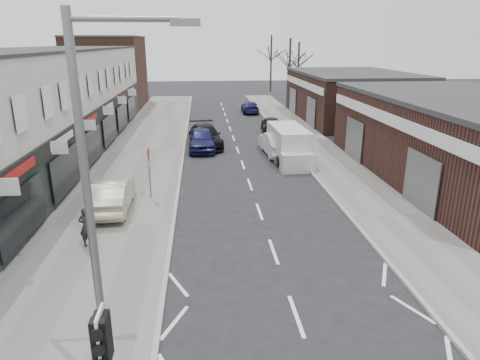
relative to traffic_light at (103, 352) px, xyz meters
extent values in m
cube|color=slate|center=(-2.35, 24.02, -2.35)|extent=(5.50, 64.00, 0.12)
cube|color=slate|center=(10.15, 24.02, -2.35)|extent=(3.50, 64.00, 0.12)
cube|color=silver|center=(-9.10, 21.52, 1.14)|extent=(8.00, 41.00, 7.10)
cube|color=#4E2C21|center=(-9.10, 47.02, 1.59)|extent=(8.00, 10.00, 8.00)
cube|color=#3C211B|center=(16.90, 16.02, -0.16)|extent=(10.00, 18.00, 4.50)
cube|color=#3C211B|center=(16.90, 36.02, -0.16)|extent=(10.00, 16.00, 4.50)
cube|color=silver|center=(0.00, 0.02, 0.26)|extent=(0.05, 0.55, 1.10)
cube|color=black|center=(0.00, -0.10, 0.26)|extent=(0.28, 0.22, 0.95)
cube|color=black|center=(0.00, 0.14, 0.26)|extent=(0.26, 0.20, 0.90)
cylinder|color=slate|center=(-0.30, 1.22, 1.71)|extent=(0.16, 0.16, 8.00)
cylinder|color=slate|center=(0.60, 1.22, 5.51)|extent=(1.80, 0.10, 0.10)
cube|color=slate|center=(1.60, 1.22, 5.46)|extent=(0.50, 0.22, 0.12)
cylinder|color=slate|center=(-0.80, 14.02, -1.04)|extent=(0.07, 0.07, 2.50)
cube|color=white|center=(-0.75, 14.02, -0.44)|extent=(0.04, 0.45, 0.25)
cube|color=silver|center=(7.51, 20.96, -1.30)|extent=(2.17, 4.93, 2.22)
cube|color=silver|center=(7.51, 18.11, -1.84)|extent=(1.99, 0.91, 1.17)
cylinder|color=black|center=(6.61, 19.26, -2.04)|extent=(0.23, 0.74, 0.74)
cylinder|color=black|center=(8.42, 19.26, -2.04)|extent=(0.23, 0.74, 0.74)
cylinder|color=black|center=(6.61, 22.67, -2.04)|extent=(0.23, 0.74, 0.74)
cylinder|color=black|center=(8.42, 22.67, -2.04)|extent=(0.23, 0.74, 0.74)
imported|color=#ADA78A|center=(-2.37, 12.63, -1.56)|extent=(1.70, 4.51, 1.47)
imported|color=#222227|center=(-2.60, 8.82, -1.49)|extent=(0.65, 0.49, 1.62)
imported|color=#151841|center=(1.81, 24.25, -1.61)|extent=(1.94, 4.72, 1.60)
imported|color=black|center=(2.07, 25.39, -1.62)|extent=(2.78, 5.66, 1.58)
imported|color=silver|center=(7.01, 22.51, -1.61)|extent=(1.95, 4.94, 1.60)
imported|color=black|center=(7.90, 30.38, -1.74)|extent=(1.92, 4.11, 1.36)
imported|color=#161541|center=(7.22, 40.97, -1.79)|extent=(1.84, 4.36, 1.26)
camera|label=1|loc=(1.82, -6.36, 5.16)|focal=32.00mm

